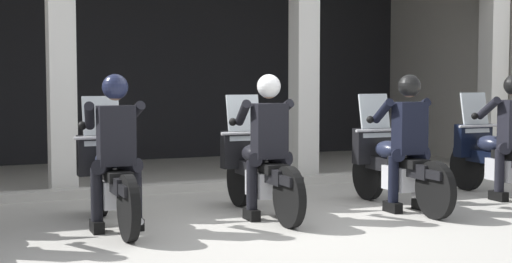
{
  "coord_description": "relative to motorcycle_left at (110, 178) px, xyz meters",
  "views": [
    {
      "loc": [
        -3.24,
        -7.23,
        1.55
      ],
      "look_at": [
        0.0,
        0.49,
        0.94
      ],
      "focal_mm": 51.99,
      "sensor_mm": 36.0,
      "label": 1
    }
  ],
  "objects": [
    {
      "name": "kerb_strip",
      "position": [
        1.66,
        1.95,
        -0.44
      ],
      "size": [
        11.39,
        0.24,
        0.12
      ],
      "primitive_type": "cube",
      "color": "#B7B5AD",
      "rests_on": "ground"
    },
    {
      "name": "motorcycle_right",
      "position": [
        3.35,
        -0.2,
        0.0
      ],
      "size": [
        0.62,
        2.04,
        1.35
      ],
      "rotation": [
        0.0,
        0.0,
        -0.02
      ],
      "color": "black",
      "rests_on": "ground"
    },
    {
      "name": "station_building",
      "position": [
        1.66,
        4.63,
        1.73
      ],
      "size": [
        11.89,
        4.23,
        3.5
      ],
      "color": "black",
      "rests_on": "ground"
    },
    {
      "name": "police_officer_right",
      "position": [
        3.35,
        -0.48,
        0.44
      ],
      "size": [
        0.63,
        0.61,
        1.58
      ],
      "rotation": [
        0.0,
        0.0,
        -0.02
      ],
      "color": "black",
      "rests_on": "ground"
    },
    {
      "name": "police_officer_far_right",
      "position": [
        5.03,
        -0.32,
        0.44
      ],
      "size": [
        0.63,
        0.61,
        1.58
      ],
      "rotation": [
        0.0,
        0.0,
        -0.06
      ],
      "color": "black",
      "rests_on": "ground"
    },
    {
      "name": "motorcycle_center",
      "position": [
        1.68,
        -0.0,
        0.0
      ],
      "size": [
        0.62,
        2.04,
        1.35
      ],
      "rotation": [
        0.0,
        0.0,
        -0.03
      ],
      "color": "black",
      "rests_on": "ground"
    },
    {
      "name": "motorcycle_left",
      "position": [
        0.0,
        0.0,
        0.0
      ],
      "size": [
        0.62,
        2.04,
        1.35
      ],
      "rotation": [
        0.0,
        0.0,
        -0.04
      ],
      "color": "black",
      "rests_on": "ground"
    },
    {
      "name": "police_officer_left",
      "position": [
        -0.0,
        -0.28,
        0.44
      ],
      "size": [
        0.63,
        0.61,
        1.58
      ],
      "rotation": [
        0.0,
        0.0,
        -0.04
      ],
      "color": "black",
      "rests_on": "ground"
    },
    {
      "name": "motorcycle_far_right",
      "position": [
        5.03,
        -0.03,
        0.0
      ],
      "size": [
        0.62,
        2.04,
        1.35
      ],
      "rotation": [
        0.0,
        0.0,
        -0.06
      ],
      "color": "black",
      "rests_on": "ground"
    },
    {
      "name": "ground_plane",
      "position": [
        1.67,
        2.57,
        -0.5
      ],
      "size": [
        80.0,
        80.0,
        0.0
      ],
      "primitive_type": "plane",
      "color": "#A8A59E"
    },
    {
      "name": "police_officer_center",
      "position": [
        1.67,
        -0.28,
        0.44
      ],
      "size": [
        0.63,
        0.61,
        1.58
      ],
      "rotation": [
        0.0,
        0.0,
        -0.03
      ],
      "color": "black",
      "rests_on": "ground"
    }
  ]
}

